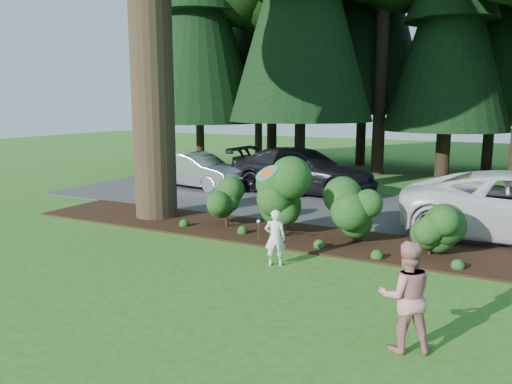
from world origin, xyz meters
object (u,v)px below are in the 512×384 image
car_silver_wagon (197,170)px  child (275,238)px  adult (406,296)px  car_dark_suv (302,170)px  frisbee (267,173)px

car_silver_wagon → child: size_ratio=3.52×
car_silver_wagon → adult: adult is taller
car_dark_suv → child: car_dark_suv is taller
child → adult: size_ratio=0.77×
car_silver_wagon → child: (7.02, -7.40, -0.13)m
car_dark_suv → child: (2.83, -8.42, -0.27)m
child → car_dark_suv: bearing=-96.1°
child → adult: bearing=117.0°
car_dark_suv → frisbee: bearing=-160.1°
car_dark_suv → car_silver_wagon: bearing=106.7°
car_dark_suv → adult: bearing=-148.2°
car_silver_wagon → frisbee: (6.66, -7.07, 1.19)m
car_dark_suv → frisbee: size_ratio=9.80×
car_dark_suv → child: bearing=-158.5°
car_silver_wagon → car_dark_suv: car_dark_suv is taller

